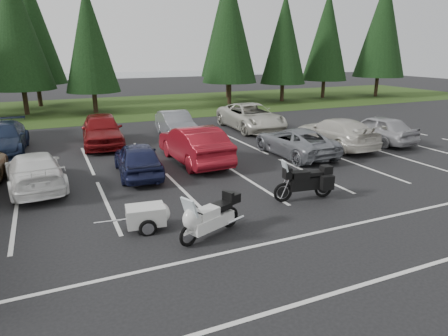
% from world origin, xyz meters
% --- Properties ---
extents(ground, '(120.00, 120.00, 0.00)m').
position_xyz_m(ground, '(0.00, 0.00, 0.00)').
color(ground, black).
rests_on(ground, ground).
extents(grass_strip, '(80.00, 16.00, 0.01)m').
position_xyz_m(grass_strip, '(0.00, 24.00, 0.01)').
color(grass_strip, '#243D13').
rests_on(grass_strip, ground).
extents(lake_water, '(70.00, 50.00, 0.02)m').
position_xyz_m(lake_water, '(4.00, 55.00, 0.00)').
color(lake_water, slate).
rests_on(lake_water, ground).
extents(stall_markings, '(32.00, 16.00, 0.01)m').
position_xyz_m(stall_markings, '(0.00, 2.00, 0.00)').
color(stall_markings, silver).
rests_on(stall_markings, ground).
extents(conifer_4, '(4.80, 4.80, 11.17)m').
position_xyz_m(conifer_4, '(-5.00, 22.90, 6.53)').
color(conifer_4, '#332316').
rests_on(conifer_4, ground).
extents(conifer_5, '(4.14, 4.14, 9.63)m').
position_xyz_m(conifer_5, '(0.00, 21.60, 5.63)').
color(conifer_5, '#332316').
rests_on(conifer_5, ground).
extents(conifer_6, '(4.93, 4.93, 11.48)m').
position_xyz_m(conifer_6, '(12.00, 22.10, 6.71)').
color(conifer_6, '#332316').
rests_on(conifer_6, ground).
extents(conifer_7, '(4.27, 4.27, 9.94)m').
position_xyz_m(conifer_7, '(17.50, 21.80, 5.81)').
color(conifer_7, '#332316').
rests_on(conifer_7, ground).
extents(conifer_8, '(4.53, 4.53, 10.56)m').
position_xyz_m(conifer_8, '(23.00, 22.60, 6.17)').
color(conifer_8, '#332316').
rests_on(conifer_8, ground).
extents(conifer_9, '(5.19, 5.19, 12.10)m').
position_xyz_m(conifer_9, '(29.00, 21.30, 7.07)').
color(conifer_9, '#332316').
rests_on(conifer_9, ground).
extents(conifer_back_b, '(4.97, 4.97, 11.58)m').
position_xyz_m(conifer_back_b, '(-4.00, 27.50, 6.77)').
color(conifer_back_b, '#332316').
rests_on(conifer_back_b, ground).
extents(conifer_back_c, '(5.50, 5.50, 12.81)m').
position_xyz_m(conifer_back_c, '(14.00, 26.80, 7.49)').
color(conifer_back_c, '#332316').
rests_on(conifer_back_c, ground).
extents(car_near_3, '(2.24, 4.71, 1.32)m').
position_xyz_m(car_near_3, '(-4.30, 3.76, 0.66)').
color(car_near_3, white).
rests_on(car_near_3, ground).
extents(car_near_4, '(1.90, 4.11, 1.36)m').
position_xyz_m(car_near_4, '(-0.54, 3.77, 0.68)').
color(car_near_4, '#1A1E42').
rests_on(car_near_4, ground).
extents(car_near_5, '(1.92, 5.08, 1.66)m').
position_xyz_m(car_near_5, '(2.16, 4.65, 0.83)').
color(car_near_5, maroon).
rests_on(car_near_5, ground).
extents(car_near_6, '(2.25, 4.80, 1.33)m').
position_xyz_m(car_near_6, '(6.95, 3.85, 0.66)').
color(car_near_6, slate).
rests_on(car_near_6, ground).
extents(car_near_7, '(2.10, 5.15, 1.49)m').
position_xyz_m(car_near_7, '(9.86, 4.48, 0.75)').
color(car_near_7, beige).
rests_on(car_near_7, ground).
extents(car_near_8, '(2.17, 4.54, 1.50)m').
position_xyz_m(car_near_8, '(12.56, 4.36, 0.75)').
color(car_near_8, '#9C9BA0').
rests_on(car_near_8, ground).
extents(car_far_1, '(2.35, 5.21, 1.48)m').
position_xyz_m(car_far_1, '(-5.74, 9.87, 0.74)').
color(car_far_1, '#19243F').
rests_on(car_far_1, ground).
extents(car_far_2, '(2.36, 5.06, 1.67)m').
position_xyz_m(car_far_2, '(-1.10, 9.71, 0.84)').
color(car_far_2, maroon).
rests_on(car_far_2, ground).
extents(car_far_3, '(1.80, 4.53, 1.47)m').
position_xyz_m(car_far_3, '(3.03, 10.07, 0.73)').
color(car_far_3, slate).
rests_on(car_far_3, ground).
extents(car_far_4, '(2.82, 5.87, 1.61)m').
position_xyz_m(car_far_4, '(8.05, 10.37, 0.81)').
color(car_far_4, beige).
rests_on(car_far_4, ground).
extents(touring_motorcycle, '(2.50, 1.59, 1.33)m').
position_xyz_m(touring_motorcycle, '(0.02, -2.48, 0.66)').
color(touring_motorcycle, silver).
rests_on(touring_motorcycle, ground).
extents(cargo_trailer, '(1.62, 1.03, 0.71)m').
position_xyz_m(cargo_trailer, '(-1.48, -1.35, 0.35)').
color(cargo_trailer, silver).
rests_on(cargo_trailer, ground).
extents(adventure_motorcycle, '(2.48, 1.13, 1.46)m').
position_xyz_m(adventure_motorcycle, '(3.92, -1.21, 0.73)').
color(adventure_motorcycle, black).
rests_on(adventure_motorcycle, ground).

